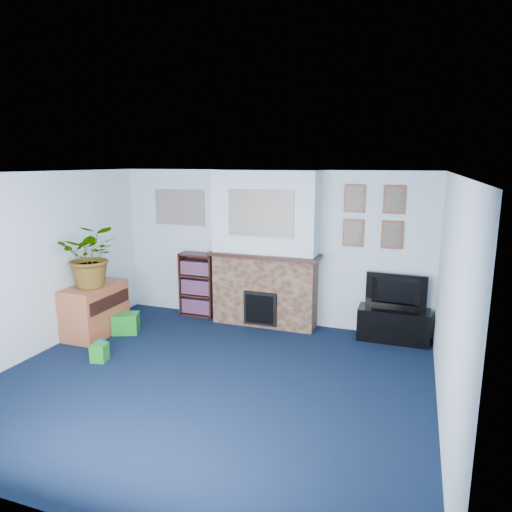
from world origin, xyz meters
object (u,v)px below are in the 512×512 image
at_px(television, 395,292).
at_px(tv_stand, 393,325).
at_px(bookshelf, 198,286).
at_px(sideboard, 95,311).

bearing_deg(television, tv_stand, 93.09).
relative_size(tv_stand, television, 1.16).
relative_size(bookshelf, sideboard, 1.09).
bearing_deg(bookshelf, television, -1.03).
relative_size(tv_stand, bookshelf, 0.94).
bearing_deg(sideboard, tv_stand, 16.15).
bearing_deg(sideboard, television, 16.41).
xyz_separation_m(bookshelf, sideboard, (-1.06, -1.29, -0.15)).
xyz_separation_m(tv_stand, television, (0.00, 0.02, 0.49)).
bearing_deg(television, bookshelf, 2.06).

